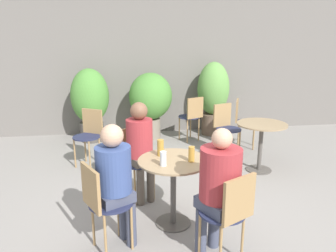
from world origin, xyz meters
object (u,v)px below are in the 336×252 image
(bistro_chair_0, at_px, (135,155))
(seated_person_1, at_px, (115,175))
(bistro_chair_6, at_px, (226,124))
(potted_plant_1, at_px, (151,99))
(beer_glass_1, at_px, (191,154))
(bistro_chair_3, at_px, (242,118))
(bistro_chair_1, at_px, (102,199))
(seated_person_0, at_px, (140,143))
(potted_plant_2, at_px, (213,94))
(potted_plant_0, at_px, (90,100))
(beer_glass_2, at_px, (161,148))
(bistro_chair_2, at_px, (230,209))
(bistro_chair_5, at_px, (192,114))
(bistro_chair_4, at_px, (89,131))
(cafe_table_near, at_px, (173,175))
(cafe_table_far, at_px, (261,135))
(beer_glass_0, at_px, (163,159))
(seated_person_2, at_px, (219,183))

(bistro_chair_0, relative_size, seated_person_1, 0.71)
(bistro_chair_6, distance_m, potted_plant_1, 1.62)
(beer_glass_1, bearing_deg, bistro_chair_3, 59.18)
(bistro_chair_6, bearing_deg, bistro_chair_1, -149.74)
(seated_person_0, xyz_separation_m, potted_plant_2, (1.61, 2.62, 0.09))
(bistro_chair_6, xyz_separation_m, beer_glass_1, (-1.02, -2.05, 0.27))
(potted_plant_0, xyz_separation_m, potted_plant_2, (2.40, 0.10, 0.05))
(seated_person_1, height_order, beer_glass_2, seated_person_1)
(bistro_chair_2, bearing_deg, bistro_chair_5, -124.45)
(bistro_chair_4, distance_m, potted_plant_2, 2.69)
(seated_person_0, bearing_deg, cafe_table_near, -90.00)
(bistro_chair_2, relative_size, bistro_chair_5, 1.00)
(bistro_chair_3, bearing_deg, cafe_table_far, -164.01)
(beer_glass_0, bearing_deg, bistro_chair_0, 106.34)
(seated_person_2, height_order, beer_glass_2, seated_person_2)
(bistro_chair_0, bearing_deg, beer_glass_2, -93.30)
(bistro_chair_3, relative_size, bistro_chair_6, 1.00)
(bistro_chair_2, bearing_deg, beer_glass_2, -87.92)
(cafe_table_near, xyz_separation_m, potted_plant_0, (-1.10, 3.11, 0.22))
(beer_glass_2, bearing_deg, cafe_table_near, -51.25)
(potted_plant_0, distance_m, potted_plant_2, 2.40)
(bistro_chair_4, height_order, potted_plant_1, potted_plant_1)
(cafe_table_far, relative_size, bistro_chair_5, 0.84)
(bistro_chair_3, bearing_deg, beer_glass_0, 167.03)
(seated_person_0, height_order, potted_plant_2, potted_plant_2)
(seated_person_2, bearing_deg, bistro_chair_3, -141.67)
(potted_plant_0, bearing_deg, cafe_table_far, -35.59)
(cafe_table_near, distance_m, seated_person_2, 0.67)
(bistro_chair_5, bearing_deg, beer_glass_2, 46.69)
(cafe_table_near, relative_size, potted_plant_2, 0.50)
(cafe_table_far, bearing_deg, potted_plant_0, 144.41)
(bistro_chair_1, xyz_separation_m, potted_plant_0, (-0.39, 3.48, 0.25))
(beer_glass_2, distance_m, potted_plant_0, 3.12)
(seated_person_0, relative_size, potted_plant_0, 0.88)
(cafe_table_far, distance_m, bistro_chair_2, 2.26)
(bistro_chair_1, xyz_separation_m, bistro_chair_4, (-0.31, 2.24, 0.00))
(bistro_chair_0, bearing_deg, potted_plant_2, 28.51)
(cafe_table_far, bearing_deg, seated_person_2, -123.04)
(seated_person_0, xyz_separation_m, potted_plant_0, (-0.79, 2.52, 0.05))
(bistro_chair_1, bearing_deg, seated_person_0, -50.56)
(bistro_chair_5, distance_m, seated_person_1, 3.37)
(bistro_chair_1, distance_m, potted_plant_1, 3.55)
(beer_glass_0, bearing_deg, bistro_chair_4, 114.01)
(bistro_chair_3, height_order, beer_glass_1, beer_glass_1)
(beer_glass_0, distance_m, beer_glass_1, 0.30)
(bistro_chair_0, xyz_separation_m, bistro_chair_5, (1.16, 2.06, 0.00))
(potted_plant_1, bearing_deg, beer_glass_1, -87.62)
(beer_glass_1, bearing_deg, bistro_chair_5, 77.76)
(bistro_chair_4, relative_size, seated_person_2, 0.71)
(bistro_chair_1, xyz_separation_m, seated_person_2, (1.01, -0.21, 0.19))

